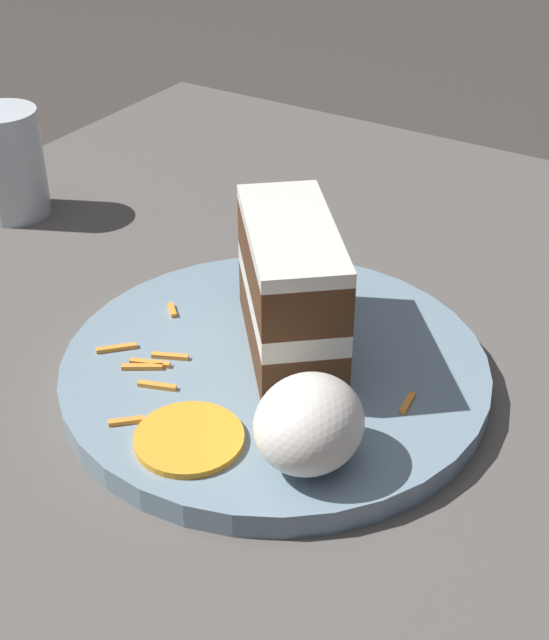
{
  "coord_description": "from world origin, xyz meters",
  "views": [
    {
      "loc": [
        -0.36,
        -0.25,
        0.4
      ],
      "look_at": [
        0.04,
        0.0,
        0.09
      ],
      "focal_mm": 50.0,
      "sensor_mm": 36.0,
      "label": 1
    }
  ],
  "objects_px": {
    "cake_slice": "(290,288)",
    "drinking_glass": "(10,170)",
    "cream_dollop": "(309,424)",
    "orange_garnish": "(185,437)",
    "plate": "(274,371)"
  },
  "relations": [
    {
      "from": "cake_slice",
      "to": "drinking_glass",
      "type": "height_order",
      "value": "cake_slice"
    },
    {
      "from": "plate",
      "to": "cream_dollop",
      "type": "height_order",
      "value": "cream_dollop"
    },
    {
      "from": "plate",
      "to": "drinking_glass",
      "type": "relative_size",
      "value": 2.94
    },
    {
      "from": "orange_garnish",
      "to": "drinking_glass",
      "type": "relative_size",
      "value": 0.67
    },
    {
      "from": "cream_dollop",
      "to": "orange_garnish",
      "type": "bearing_deg",
      "value": 108.51
    },
    {
      "from": "cake_slice",
      "to": "orange_garnish",
      "type": "distance_m",
      "value": 0.12
    },
    {
      "from": "cake_slice",
      "to": "drinking_glass",
      "type": "distance_m",
      "value": 0.34
    },
    {
      "from": "drinking_glass",
      "to": "orange_garnish",
      "type": "bearing_deg",
      "value": -119.47
    },
    {
      "from": "plate",
      "to": "drinking_glass",
      "type": "xyz_separation_m",
      "value": [
        0.09,
        0.33,
        0.03
      ]
    },
    {
      "from": "orange_garnish",
      "to": "plate",
      "type": "bearing_deg",
      "value": -1.7
    },
    {
      "from": "orange_garnish",
      "to": "drinking_glass",
      "type": "bearing_deg",
      "value": 60.53
    },
    {
      "from": "cream_dollop",
      "to": "orange_garnish",
      "type": "relative_size",
      "value": 1.04
    },
    {
      "from": "plate",
      "to": "cake_slice",
      "type": "bearing_deg",
      "value": 1.8
    },
    {
      "from": "cake_slice",
      "to": "orange_garnish",
      "type": "bearing_deg",
      "value": -130.93
    },
    {
      "from": "cake_slice",
      "to": "drinking_glass",
      "type": "xyz_separation_m",
      "value": [
        0.07,
        0.33,
        -0.02
      ]
    }
  ]
}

